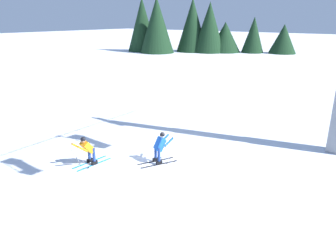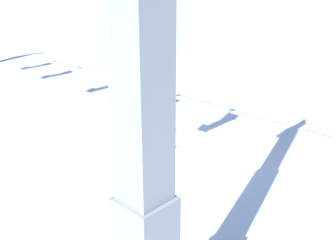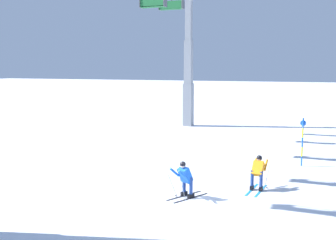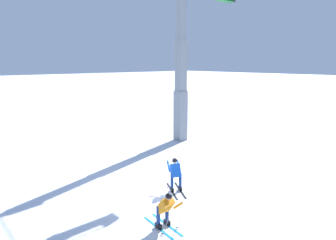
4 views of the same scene
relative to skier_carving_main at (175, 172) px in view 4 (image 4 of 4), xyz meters
name	(u,v)px [view 4 (image 4 of 4)]	position (x,y,z in m)	size (l,w,h in m)	color
ground_plane	(154,187)	(-0.85, -0.55, -0.81)	(260.00, 260.00, 0.00)	white
skier_carving_main	(175,172)	(0.00, 0.00, 0.00)	(1.79, 1.25, 1.55)	black
lift_tower_near	(181,75)	(-6.12, 6.09, 3.89)	(0.73, 2.44, 11.30)	gray
skier_distant_uphill	(166,208)	(2.13, -2.39, -0.03)	(1.83, 0.74, 1.52)	#198CCC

